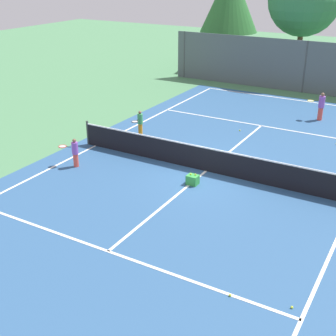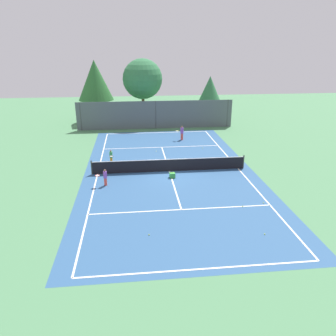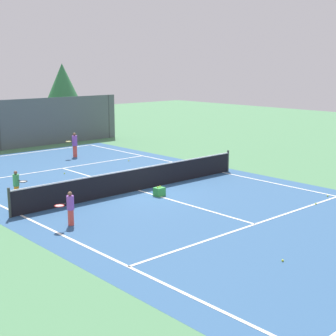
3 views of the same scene
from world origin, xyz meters
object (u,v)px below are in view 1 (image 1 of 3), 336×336
Objects in this scene: ball_crate at (193,180)px; player_0 at (140,123)px; player_2 at (321,106)px; tennis_ball_6 at (230,160)px; tennis_ball_1 at (240,130)px; tennis_ball_2 at (230,295)px; tennis_ball_0 at (336,144)px; player_1 at (74,152)px; tennis_ball_3 at (292,307)px.

player_0 is at bearing 142.72° from ball_crate.
player_2 is at bearing 44.05° from player_0.
tennis_ball_6 is at bearing 82.59° from ball_crate.
player_2 is 22.03× the size of tennis_ball_1.
player_0 is 17.85× the size of tennis_ball_2.
player_2 is 22.03× the size of tennis_ball_6.
player_0 is at bearing -157.92° from tennis_ball_0.
tennis_ball_6 is (-3.33, 7.85, 0.00)m from tennis_ball_2.
player_0 is 0.99× the size of player_1.
tennis_ball_2 and tennis_ball_6 have the same top height.
player_2 is 4.79m from tennis_ball_1.
tennis_ball_0 is at bearing 22.08° from player_0.
tennis_ball_6 is at bearing -128.93° from tennis_ball_0.
ball_crate is 2.74m from tennis_ball_6.
tennis_ball_1 is 1.00× the size of tennis_ball_2.
tennis_ball_2 is (8.31, -8.66, -0.58)m from player_0.
tennis_ball_2 is at bearing -54.34° from ball_crate.
player_1 is at bearing 153.61° from tennis_ball_2.
player_2 reaches higher than tennis_ball_2.
tennis_ball_0 is 1.00× the size of tennis_ball_3.
player_1 is at bearing -92.68° from player_0.
tennis_ball_6 is at bearing 34.90° from player_1.
player_0 is 4.43m from player_1.
player_2 is 22.03× the size of tennis_ball_3.
tennis_ball_0 is (3.75, 6.93, -0.15)m from ball_crate.
tennis_ball_0 is at bearing 96.67° from tennis_ball_3.
tennis_ball_0 is at bearing 42.35° from player_1.
tennis_ball_1 is (3.91, 2.90, -0.58)m from player_0.
tennis_ball_0 is 1.00× the size of tennis_ball_2.
player_1 reaches higher than tennis_ball_0.
tennis_ball_2 is 1.48m from tennis_ball_3.
ball_crate is (4.84, 0.91, -0.44)m from player_1.
player_2 reaches higher than tennis_ball_0.
player_1 is 8.43m from tennis_ball_1.
tennis_ball_1 is at bearing 96.36° from ball_crate.
tennis_ball_0 is 1.00× the size of tennis_ball_6.
player_2 reaches higher than tennis_ball_3.
player_1 reaches higher than tennis_ball_6.
player_1 is 9.53m from tennis_ball_2.
tennis_ball_6 is (5.19, 3.62, -0.59)m from player_1.
tennis_ball_0 and tennis_ball_6 have the same top height.
tennis_ball_0 is at bearing -64.43° from player_2.
tennis_ball_6 is (-1.86, -7.43, -0.72)m from player_2.
tennis_ball_3 is at bearing -78.98° from player_2.
tennis_ball_6 is at bearing -9.22° from player_0.
player_2 reaches higher than ball_crate.
tennis_ball_3 is at bearing -21.35° from player_1.
ball_crate is 7.88m from tennis_ball_0.
player_0 is 12.83m from tennis_ball_3.
tennis_ball_2 is at bearing -84.51° from player_2.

